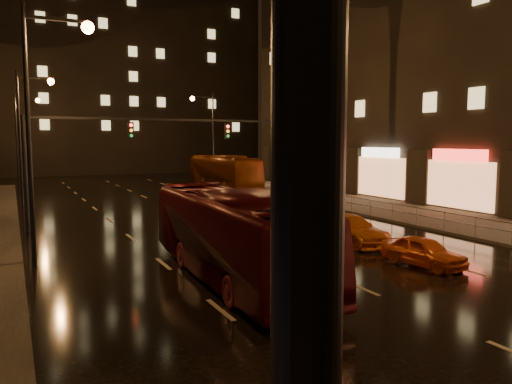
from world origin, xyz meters
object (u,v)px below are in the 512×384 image
bus_red (232,234)px  bus_curb (224,172)px  taxi_far (350,229)px  taxi_near (424,251)px

bus_red → bus_curb: size_ratio=0.93×
taxi_far → taxi_near: bearing=-93.8°
bus_red → taxi_near: 7.63m
bus_curb → taxi_far: bearing=-101.1°
bus_curb → taxi_far: bus_curb is taller
bus_red → bus_curb: bearing=70.2°
taxi_near → taxi_far: bearing=81.2°
bus_curb → taxi_near: bus_curb is taller
bus_curb → taxi_near: bearing=-99.7°
bus_red → taxi_near: bus_red is taller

